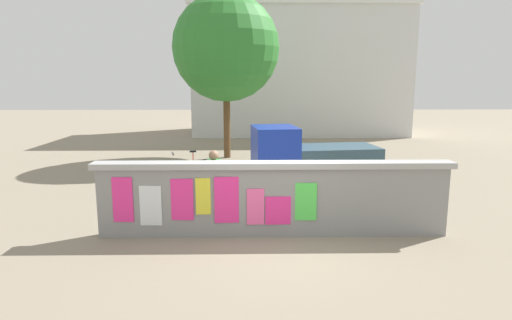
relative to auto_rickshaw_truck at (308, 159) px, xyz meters
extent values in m
plane|color=gray|center=(-1.24, 4.13, -0.90)|extent=(60.00, 60.00, 0.00)
cube|color=gray|center=(-1.24, -3.87, -0.19)|extent=(7.08, 0.30, 1.42)
cube|color=#A4A4A4|center=(-1.24, -3.87, 0.58)|extent=(7.28, 0.42, 0.12)
cube|color=#F42D8C|center=(-4.25, -4.03, -0.09)|extent=(0.41, 0.02, 0.92)
cube|color=silver|center=(-3.70, -4.03, -0.21)|extent=(0.44, 0.02, 0.82)
cube|color=#F42D8C|center=(-3.07, -4.03, -0.09)|extent=(0.45, 0.03, 0.85)
cube|color=yellow|center=(-2.65, -4.03, -0.03)|extent=(0.30, 0.02, 0.75)
cube|color=#F42D8C|center=(-2.18, -4.03, -0.11)|extent=(0.49, 0.04, 0.95)
cube|color=#F9599E|center=(-1.60, -4.03, -0.25)|extent=(0.35, 0.02, 0.74)
cube|color=#F42D8C|center=(-1.15, -4.03, -0.33)|extent=(0.51, 0.03, 0.58)
cube|color=#4CD84C|center=(-0.59, -4.03, -0.15)|extent=(0.43, 0.03, 0.78)
cylinder|color=black|center=(-1.00, -0.78, -0.55)|extent=(0.72, 0.29, 0.70)
cylinder|color=black|center=(-1.17, 0.51, -0.55)|extent=(0.72, 0.29, 0.70)
cylinder|color=black|center=(1.48, -0.46, -0.55)|extent=(0.72, 0.29, 0.70)
cylinder|color=black|center=(1.31, 0.82, -0.55)|extent=(0.72, 0.29, 0.70)
cube|color=#1933A5|center=(-0.98, -0.13, 0.20)|extent=(1.38, 1.64, 1.50)
cube|color=#334C59|center=(0.80, 0.10, -0.10)|extent=(2.57, 1.79, 0.90)
cylinder|color=black|center=(-4.17, -1.06, -0.60)|extent=(0.61, 0.24, 0.60)
cylinder|color=black|center=(-2.91, -0.75, -0.60)|extent=(0.61, 0.26, 0.60)
cube|color=#197233|center=(-3.54, -0.90, -0.32)|extent=(1.03, 0.47, 0.32)
cube|color=black|center=(-3.35, -0.86, -0.14)|extent=(0.60, 0.35, 0.10)
cube|color=#262626|center=(-4.07, -1.03, -0.05)|extent=(0.17, 0.55, 0.03)
cylinder|color=black|center=(-4.15, 1.03, -0.57)|extent=(0.65, 0.20, 0.66)
cylinder|color=black|center=(-3.13, 1.28, -0.57)|extent=(0.65, 0.20, 0.66)
cube|color=red|center=(-3.64, 1.15, -0.39)|extent=(0.93, 0.27, 0.06)
cylinder|color=red|center=(-3.49, 1.19, -0.17)|extent=(0.04, 0.04, 0.40)
cube|color=black|center=(-3.49, 1.19, 0.03)|extent=(0.21, 0.13, 0.05)
cube|color=black|center=(-4.10, 1.04, -0.02)|extent=(0.15, 0.44, 0.03)
cylinder|color=yellow|center=(-2.44, -2.84, -0.50)|extent=(0.12, 0.12, 0.80)
cylinder|color=yellow|center=(-2.59, -2.94, -0.50)|extent=(0.12, 0.12, 0.80)
cylinder|color=#3F994C|center=(-2.52, -2.89, 0.20)|extent=(0.47, 0.47, 0.60)
sphere|color=#8C664C|center=(-2.52, -2.89, 0.61)|extent=(0.22, 0.22, 0.22)
cylinder|color=brown|center=(-2.61, 5.33, 0.56)|extent=(0.27, 0.27, 2.92)
sphere|color=#2B782A|center=(-2.61, 5.33, 3.50)|extent=(4.23, 4.23, 4.23)
cube|color=silver|center=(1.22, 13.89, 2.63)|extent=(12.06, 5.30, 7.05)
cube|color=silver|center=(1.22, 13.89, 6.40)|extent=(12.36, 5.60, 0.50)
camera|label=1|loc=(-1.75, -12.51, 2.27)|focal=30.79mm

